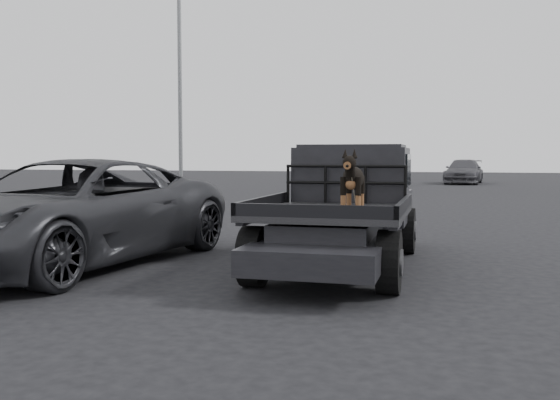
% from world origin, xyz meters
% --- Properties ---
extents(ground, '(120.00, 120.00, 0.00)m').
position_xyz_m(ground, '(0.00, 0.00, 0.00)').
color(ground, black).
rests_on(ground, ground).
extents(flatbed_ute, '(2.00, 5.40, 0.92)m').
position_xyz_m(flatbed_ute, '(-0.26, 2.22, 0.46)').
color(flatbed_ute, black).
rests_on(flatbed_ute, ground).
extents(ute_cab, '(1.72, 1.30, 0.88)m').
position_xyz_m(ute_cab, '(-0.26, 3.17, 1.36)').
color(ute_cab, black).
rests_on(ute_cab, flatbed_ute).
extents(headache_rack, '(1.80, 0.08, 0.55)m').
position_xyz_m(headache_rack, '(-0.26, 2.42, 1.20)').
color(headache_rack, black).
rests_on(headache_rack, flatbed_ute).
extents(dog, '(0.32, 0.60, 0.74)m').
position_xyz_m(dog, '(0.09, 0.81, 1.29)').
color(dog, black).
rests_on(dog, flatbed_ute).
extents(parked_suv, '(3.28, 5.95, 1.58)m').
position_xyz_m(parked_suv, '(-4.21, 1.30, 0.79)').
color(parked_suv, '#2C2D31').
rests_on(parked_suv, ground).
extents(distant_car_a, '(3.87, 4.51, 1.47)m').
position_xyz_m(distant_car_a, '(-3.01, 28.75, 0.73)').
color(distant_car_a, '#444548').
rests_on(distant_car_a, ground).
extents(distant_car_b, '(2.56, 5.13, 1.43)m').
position_xyz_m(distant_car_b, '(2.14, 32.00, 0.72)').
color(distant_car_b, '#46464B').
rests_on(distant_car_b, ground).
extents(floodlight_near, '(1.08, 0.28, 14.59)m').
position_xyz_m(floodlight_near, '(-10.42, 19.19, 7.90)').
color(floodlight_near, slate).
rests_on(floodlight_near, ground).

